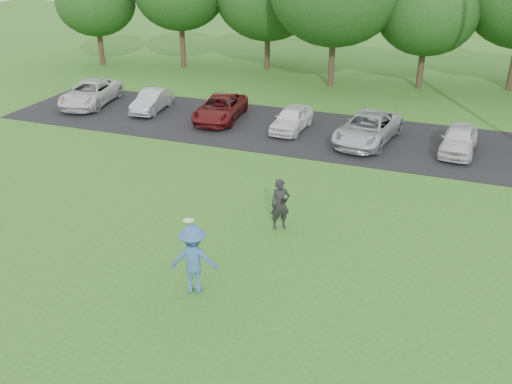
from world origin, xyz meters
TOP-DOWN VIEW (x-y plane):
  - ground at (0.00, 0.00)m, footprint 100.00×100.00m
  - parking_lot at (0.00, 13.00)m, footprint 32.00×6.50m
  - frisbee_player at (-0.34, -0.20)m, footprint 1.39×1.02m
  - camera_bystander at (0.69, 3.83)m, footprint 0.73×0.67m
  - parked_cars at (-1.02, 13.00)m, footprint 28.52×5.30m
  - tree_row at (1.51, 22.76)m, footprint 42.39×9.85m

SIDE VIEW (x-z plane):
  - ground at x=0.00m, z-range 0.00..0.00m
  - parking_lot at x=0.00m, z-range 0.00..0.03m
  - parked_cars at x=-1.02m, z-range 0.00..1.24m
  - camera_bystander at x=0.69m, z-range 0.00..1.68m
  - frisbee_player at x=-0.34m, z-range -0.16..2.08m
  - tree_row at x=1.51m, z-range 0.59..9.23m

